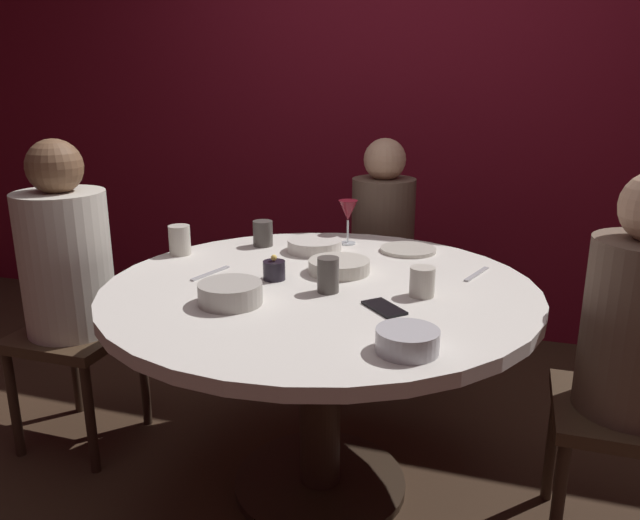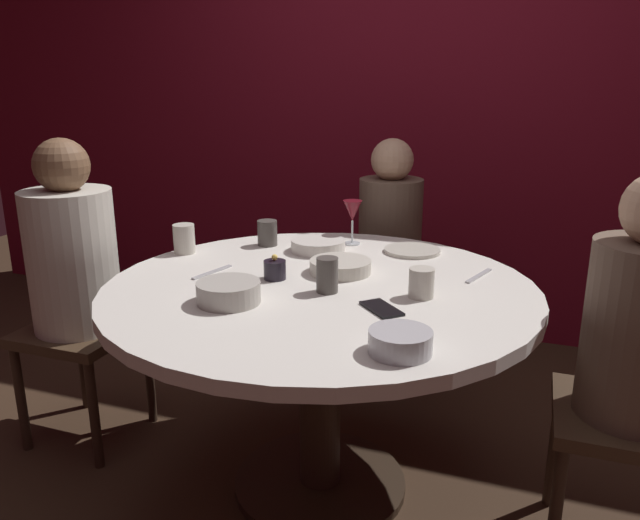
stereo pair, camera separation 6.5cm
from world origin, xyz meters
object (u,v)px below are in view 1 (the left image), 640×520
(dining_table, at_px, (320,327))
(seated_diner_right, at_px, (639,329))
(wine_glass, at_px, (348,212))
(cup_near_candle, at_px, (328,275))
(cup_by_right_diner, at_px, (263,233))
(dinner_plate, at_px, (408,250))
(bowl_serving_large, at_px, (407,341))
(cup_by_left_diner, at_px, (422,282))
(cup_center_front, at_px, (180,240))
(seated_diner_back, at_px, (383,231))
(bowl_small_white, at_px, (315,245))
(cell_phone, at_px, (384,308))
(candle_holder, at_px, (274,270))
(seated_diner_left, at_px, (66,264))
(bowl_sauce_side, at_px, (339,266))
(bowl_salad_center, at_px, (230,293))

(dining_table, height_order, seated_diner_right, seated_diner_right)
(wine_glass, relative_size, cup_near_candle, 1.61)
(wine_glass, xyz_separation_m, cup_by_right_diner, (-0.31, -0.13, -0.08))
(wine_glass, bearing_deg, dining_table, -84.71)
(dining_table, height_order, dinner_plate, dinner_plate)
(bowl_serving_large, distance_m, cup_by_left_diner, 0.41)
(cup_by_left_diner, bearing_deg, cup_center_front, 168.51)
(dining_table, relative_size, seated_diner_back, 1.22)
(bowl_small_white, relative_size, cup_by_right_diner, 2.07)
(cell_phone, distance_m, cup_near_candle, 0.22)
(cell_phone, height_order, cup_by_right_diner, cup_by_right_diner)
(seated_diner_right, xyz_separation_m, dinner_plate, (-0.73, 0.47, 0.04))
(bowl_small_white, height_order, cup_by_right_diner, cup_by_right_diner)
(candle_holder, height_order, cup_near_candle, cup_near_candle)
(bowl_small_white, bearing_deg, dining_table, -69.36)
(bowl_serving_large, relative_size, cup_by_left_diner, 1.71)
(seated_diner_left, xyz_separation_m, seated_diner_right, (1.91, -0.00, -0.01))
(wine_glass, distance_m, bowl_sauce_side, 0.40)
(wine_glass, height_order, cup_by_left_diner, wine_glass)
(candle_holder, relative_size, bowl_serving_large, 0.55)
(bowl_sauce_side, height_order, cup_center_front, cup_center_front)
(bowl_small_white, height_order, cup_near_candle, cup_near_candle)
(cell_phone, relative_size, bowl_small_white, 0.68)
(dining_table, height_order, cup_near_candle, cup_near_candle)
(seated_diner_back, xyz_separation_m, dinner_plate, (0.20, -0.50, 0.06))
(bowl_salad_center, xyz_separation_m, cup_near_candle, (0.24, 0.19, 0.02))
(seated_diner_left, height_order, bowl_sauce_side, seated_diner_left)
(bowl_salad_center, bearing_deg, cup_near_candle, 37.67)
(cup_by_left_diner, height_order, cup_by_right_diner, cup_by_right_diner)
(bowl_small_white, distance_m, cup_by_right_diner, 0.22)
(seated_diner_back, height_order, cup_center_front, seated_diner_back)
(bowl_sauce_side, bearing_deg, cup_center_front, 176.34)
(bowl_sauce_side, xyz_separation_m, cup_by_left_diner, (0.30, -0.15, 0.02))
(wine_glass, xyz_separation_m, cup_by_left_diner, (0.37, -0.53, -0.08))
(cup_near_candle, bearing_deg, seated_diner_left, 176.41)
(cell_phone, distance_m, cup_center_front, 0.91)
(cup_center_front, bearing_deg, cup_by_left_diner, -11.49)
(cup_by_left_diner, xyz_separation_m, cup_by_right_diner, (-0.68, 0.40, 0.00))
(seated_diner_right, height_order, cup_by_right_diner, seated_diner_right)
(seated_diner_right, distance_m, bowl_serving_large, 0.72)
(seated_diner_right, distance_m, wine_glass, 1.12)
(seated_diner_left, distance_m, cup_center_front, 0.42)
(dining_table, bearing_deg, cup_by_right_diner, 132.96)
(dining_table, distance_m, wine_glass, 0.58)
(cell_phone, bearing_deg, bowl_serving_large, 68.35)
(candle_holder, relative_size, wine_glass, 0.48)
(bowl_salad_center, height_order, cup_by_right_diner, cup_by_right_diner)
(seated_diner_right, xyz_separation_m, bowl_salad_center, (-1.12, -0.25, 0.07))
(seated_diner_left, xyz_separation_m, bowl_salad_center, (0.79, -0.25, 0.05))
(seated_diner_left, height_order, bowl_salad_center, seated_diner_left)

